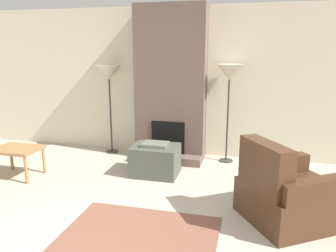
# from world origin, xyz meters

# --- Properties ---
(wall_back) EXTENTS (8.39, 0.06, 2.60)m
(wall_back) POSITION_xyz_m (0.00, 3.31, 1.30)
(wall_back) COLOR beige
(wall_back) RESTS_ON ground_plane
(fireplace) EXTENTS (1.19, 0.71, 2.60)m
(fireplace) POSITION_xyz_m (0.00, 3.05, 1.26)
(fireplace) COLOR brown
(fireplace) RESTS_ON ground_plane
(ottoman) EXTENTS (0.70, 0.54, 0.51)m
(ottoman) POSITION_xyz_m (-0.03, 2.15, 0.24)
(ottoman) COLOR #474C42
(ottoman) RESTS_ON ground_plane
(armchair) EXTENTS (1.31, 1.27, 0.94)m
(armchair) POSITION_xyz_m (1.77, 1.18, 0.29)
(armchair) COLOR #422819
(armchair) RESTS_ON ground_plane
(side_table) EXTENTS (0.67, 0.51, 0.45)m
(side_table) POSITION_xyz_m (-2.02, 1.59, 0.39)
(side_table) COLOR #9E7042
(side_table) RESTS_ON ground_plane
(floor_lamp_left) EXTENTS (0.43, 0.43, 1.60)m
(floor_lamp_left) POSITION_xyz_m (-1.13, 3.03, 1.43)
(floor_lamp_left) COLOR #333333
(floor_lamp_left) RESTS_ON ground_plane
(floor_lamp_right) EXTENTS (0.43, 0.43, 1.64)m
(floor_lamp_right) POSITION_xyz_m (0.98, 3.03, 1.47)
(floor_lamp_right) COLOR #333333
(floor_lamp_right) RESTS_ON ground_plane
(area_rug) EXTENTS (1.60, 1.23, 0.01)m
(area_rug) POSITION_xyz_m (0.27, 0.43, 0.01)
(area_rug) COLOR brown
(area_rug) RESTS_ON ground_plane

